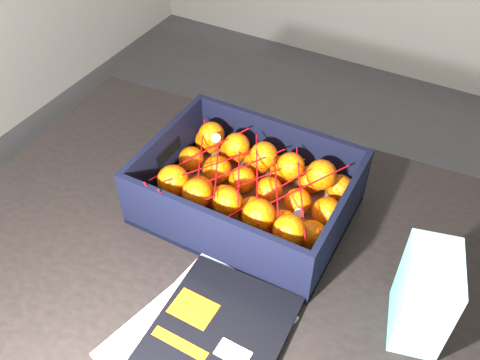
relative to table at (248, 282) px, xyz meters
The scene contains 6 objects.
table is the anchor object (origin of this frame).
magazine_stack 0.23m from the table, 83.28° to the right, with size 0.28×0.32×0.02m.
produce_crate 0.18m from the table, 119.30° to the left, with size 0.40×0.30×0.13m.
clementine_heap 0.19m from the table, 119.79° to the left, with size 0.38×0.28×0.11m.
mesh_net 0.23m from the table, 126.32° to the left, with size 0.33×0.27×0.09m.
retail_carton 0.37m from the table, ahead, with size 0.08×0.12×0.17m, color white.
Camera 1 is at (0.15, -0.80, 1.53)m, focal length 38.65 mm.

